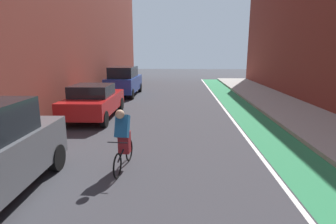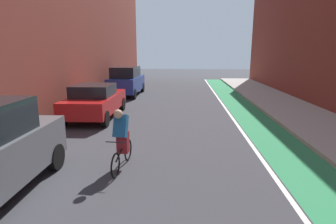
# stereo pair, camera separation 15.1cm
# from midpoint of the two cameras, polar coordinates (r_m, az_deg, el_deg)

# --- Properties ---
(ground_plane) EXTENTS (79.13, 79.13, 0.00)m
(ground_plane) POSITION_cam_midpoint_polar(r_m,az_deg,el_deg) (10.43, -0.38, -3.65)
(ground_plane) COLOR #38383D
(bike_lane_paint) EXTENTS (1.60, 35.97, 0.00)m
(bike_lane_paint) POSITION_cam_midpoint_polar(r_m,az_deg,el_deg) (12.74, 16.93, -1.21)
(bike_lane_paint) COLOR #2D8451
(bike_lane_paint) RESTS_ON ground
(lane_divider_stripe) EXTENTS (0.12, 35.97, 0.00)m
(lane_divider_stripe) POSITION_cam_midpoint_polar(r_m,az_deg,el_deg) (12.55, 12.95, -1.18)
(lane_divider_stripe) COLOR white
(lane_divider_stripe) RESTS_ON ground
(sidewalk_right) EXTENTS (3.16, 35.97, 0.14)m
(sidewalk_right) POSITION_cam_midpoint_polar(r_m,az_deg,el_deg) (13.51, 26.77, -0.96)
(sidewalk_right) COLOR #A8A59E
(sidewalk_right) RESTS_ON ground
(parked_sedan_red) EXTENTS (2.00, 4.33, 1.53)m
(parked_sedan_red) POSITION_cam_midpoint_polar(r_m,az_deg,el_deg) (12.53, -15.86, 2.30)
(parked_sedan_red) COLOR red
(parked_sedan_red) RESTS_ON ground
(parked_suv_blue) EXTENTS (1.86, 4.42, 1.98)m
(parked_suv_blue) POSITION_cam_midpoint_polar(r_m,az_deg,el_deg) (18.82, -9.56, 6.58)
(parked_suv_blue) COLOR navy
(parked_suv_blue) RESTS_ON ground
(cyclist_mid) EXTENTS (0.48, 1.65, 1.58)m
(cyclist_mid) POSITION_cam_midpoint_polar(r_m,az_deg,el_deg) (6.84, -10.15, -5.24)
(cyclist_mid) COLOR black
(cyclist_mid) RESTS_ON ground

